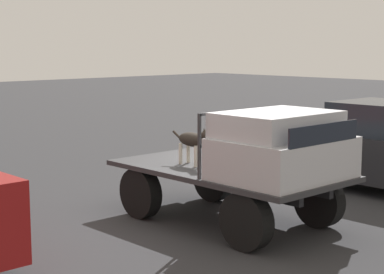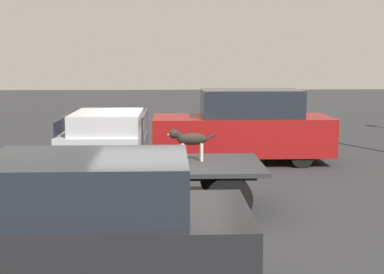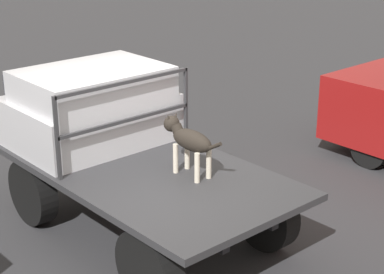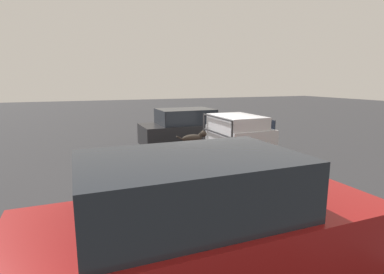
% 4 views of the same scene
% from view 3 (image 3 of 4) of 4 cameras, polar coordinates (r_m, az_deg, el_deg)
% --- Properties ---
extents(ground_plane, '(80.00, 80.00, 0.00)m').
position_cam_3_polar(ground_plane, '(7.94, -4.13, -8.56)').
color(ground_plane, '#2D2D30').
extents(flatbed_truck, '(3.79, 2.02, 0.90)m').
position_cam_3_polar(flatbed_truck, '(7.65, -4.25, -4.38)').
color(flatbed_truck, black).
rests_on(flatbed_truck, ground).
extents(truck_cab, '(1.46, 1.90, 0.98)m').
position_cam_3_polar(truck_cab, '(8.22, -9.00, 2.63)').
color(truck_cab, '#B7B7BC').
rests_on(truck_cab, flatbed_truck).
extents(truck_headboard, '(0.04, 1.90, 0.97)m').
position_cam_3_polar(truck_headboard, '(7.56, -5.89, 2.57)').
color(truck_headboard, '#2D2D30').
rests_on(truck_headboard, flatbed_truck).
extents(dog, '(0.95, 0.23, 0.66)m').
position_cam_3_polar(dog, '(7.17, -0.38, -0.20)').
color(dog, beige).
rests_on(dog, flatbed_truck).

